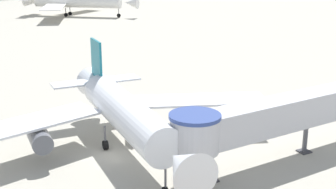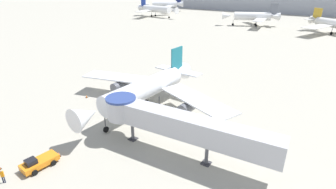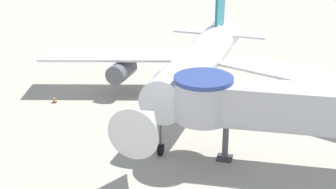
# 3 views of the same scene
# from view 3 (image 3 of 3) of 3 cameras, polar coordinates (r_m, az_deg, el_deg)

# --- Properties ---
(ground_plane) EXTENTS (800.00, 800.00, 0.00)m
(ground_plane) POSITION_cam_3_polar(r_m,az_deg,el_deg) (42.48, 1.22, -1.37)
(ground_plane) COLOR #A8A393
(main_airplane) EXTENTS (32.04, 25.97, 9.23)m
(main_airplane) POSITION_cam_3_polar(r_m,az_deg,el_deg) (40.91, 3.45, 3.53)
(main_airplane) COLOR silver
(main_airplane) RESTS_ON ground_plane
(jet_bridge) EXTENTS (23.23, 4.74, 6.13)m
(jet_bridge) POSITION_cam_3_polar(r_m,az_deg,el_deg) (32.46, 18.55, -1.69)
(jet_bridge) COLOR #B7B7BC
(jet_bridge) RESTS_ON ground_plane
(traffic_cone_port_wing) EXTENTS (0.40, 0.40, 0.67)m
(traffic_cone_port_wing) POSITION_cam_3_polar(r_m,az_deg,el_deg) (44.29, -13.71, -0.57)
(traffic_cone_port_wing) COLOR black
(traffic_cone_port_wing) RESTS_ON ground_plane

